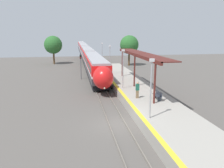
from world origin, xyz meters
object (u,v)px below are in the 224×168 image
at_px(lamppost_far, 110,57).
at_px(platform_bench, 158,95).
at_px(train, 85,52).
at_px(railway_signal, 81,64).
at_px(lamppost_mid, 123,66).
at_px(lamppost_near, 151,85).
at_px(lamppost_farthest, 102,52).
at_px(person_waiting, 137,90).

bearing_deg(lamppost_far, platform_bench, -80.64).
bearing_deg(train, railway_signal, -94.43).
bearing_deg(lamppost_mid, lamppost_near, -90.00).
xyz_separation_m(lamppost_near, lamppost_farthest, (0.00, 30.45, 0.00)).
relative_size(lamppost_mid, lamppost_farthest, 1.00).
bearing_deg(lamppost_near, lamppost_mid, 90.00).
height_order(train, platform_bench, train).
distance_m(person_waiting, lamppost_near, 5.97).
relative_size(railway_signal, lamppost_far, 0.88).
height_order(lamppost_mid, lamppost_farthest, same).
distance_m(person_waiting, railway_signal, 16.96).
relative_size(person_waiting, lamppost_near, 0.37).
bearing_deg(platform_bench, railway_signal, 113.70).
distance_m(platform_bench, railway_signal, 18.50).
distance_m(railway_signal, lamppost_near, 22.25).
bearing_deg(lamppost_mid, train, 93.28).
bearing_deg(train, lamppost_mid, -86.72).
xyz_separation_m(train, railway_signal, (-2.42, -31.19, 0.33)).
xyz_separation_m(platform_bench, railway_signal, (-7.42, 16.91, 1.13)).
bearing_deg(person_waiting, train, 93.67).
xyz_separation_m(platform_bench, lamppost_mid, (-2.56, 5.38, 2.34)).
height_order(lamppost_far, lamppost_farthest, same).
relative_size(lamppost_near, lamppost_far, 1.00).
xyz_separation_m(person_waiting, lamppost_near, (-0.58, -5.64, 1.89)).
relative_size(train, platform_bench, 51.74).
height_order(person_waiting, lamppost_mid, lamppost_mid).
height_order(person_waiting, lamppost_near, lamppost_near).
xyz_separation_m(lamppost_mid, lamppost_farthest, (0.00, 20.30, 0.00)).
bearing_deg(lamppost_mid, lamppost_farthest, 90.00).
relative_size(lamppost_far, lamppost_farthest, 1.00).
xyz_separation_m(platform_bench, person_waiting, (-1.98, 0.86, 0.46)).
xyz_separation_m(railway_signal, lamppost_far, (4.86, -1.38, 1.22)).
relative_size(railway_signal, lamppost_near, 0.88).
bearing_deg(lamppost_near, platform_bench, 61.80).
bearing_deg(railway_signal, lamppost_far, -15.85).
distance_m(train, platform_bench, 48.36).
distance_m(platform_bench, lamppost_farthest, 25.91).
distance_m(train, lamppost_far, 32.70).
relative_size(platform_bench, railway_signal, 0.40).
height_order(lamppost_near, lamppost_farthest, same).
bearing_deg(lamppost_farthest, person_waiting, -88.65).
relative_size(railway_signal, lamppost_mid, 0.88).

